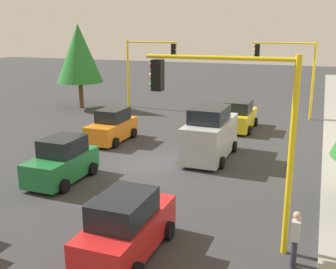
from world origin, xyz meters
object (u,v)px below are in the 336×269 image
Objects in this scene: traffic_signal_far_left at (289,64)px; traffic_signal_near_left at (232,114)px; traffic_signal_far_right at (147,61)px; delivery_van_silver at (210,134)px; car_red at (127,227)px; pedestrian_crossing at (295,237)px; car_green at (62,162)px; tree_opposite_side at (79,53)px; car_orange at (112,127)px; car_yellow at (239,116)px.

traffic_signal_far_left is 20.00m from traffic_signal_near_left.
traffic_signal_far_right is 14.73m from delivery_van_silver.
pedestrian_crossing is (-1.14, 4.78, 0.01)m from car_red.
car_red is (10.13, 0.15, -0.39)m from delivery_van_silver.
delivery_van_silver is at bearing 136.28° from car_green.
delivery_van_silver is (11.65, -2.80, -2.77)m from traffic_signal_far_left.
car_green is (-2.79, -8.16, -3.33)m from traffic_signal_near_left.
tree_opposite_side is at bearing -144.63° from car_red.
car_green is at bearing 8.97° from car_orange.
car_orange is at bearing -41.06° from traffic_signal_far_left.
traffic_signal_far_left is 22.17m from car_red.
car_orange is at bearing 11.94° from traffic_signal_far_right.
car_green is at bearing -25.25° from traffic_signal_far_left.
traffic_signal_far_right reaches higher than delivery_van_silver.
traffic_signal_near_left is 24.59m from tree_opposite_side.
pedestrian_crossing is at bearing 72.63° from traffic_signal_near_left.
tree_opposite_side reaches higher than car_orange.
pedestrian_crossing is (15.76, 4.73, 0.01)m from car_yellow.
car_orange reaches higher than pedestrian_crossing.
traffic_signal_near_left is 4.64m from car_red.
traffic_signal_far_right reaches higher than car_green.
car_green is at bearing -43.72° from delivery_van_silver.
car_orange is at bearing 41.46° from tree_opposite_side.
traffic_signal_far_left is 11.40m from traffic_signal_far_right.
pedestrian_crossing is at bearing 33.21° from traffic_signal_far_right.
tree_opposite_side is at bearing -101.59° from car_yellow.
pedestrian_crossing is at bearing 48.12° from car_orange.
car_orange is (-1.13, -6.37, -0.39)m from delivery_van_silver.
traffic_signal_far_right is 1.45× the size of car_orange.
traffic_signal_far_left is 3.37× the size of pedestrian_crossing.
traffic_signal_far_right is 1.36× the size of car_yellow.
traffic_signal_near_left reaches higher than traffic_signal_far_left.
pedestrian_crossing is (0.65, 2.08, -3.31)m from traffic_signal_near_left.
traffic_signal_far_right is at bearing -119.10° from car_yellow.
traffic_signal_far_left is 12.30m from delivery_van_silver.
traffic_signal_near_left is 1.44× the size of car_yellow.
car_yellow is at bearing 60.90° from traffic_signal_far_right.
tree_opposite_side reaches higher than traffic_signal_near_left.
car_yellow is at bearing -163.28° from pedestrian_crossing.
car_red is at bearing 50.03° from car_green.
tree_opposite_side is 11.96m from car_orange.
pedestrian_crossing is (20.65, 13.52, -3.09)m from traffic_signal_far_right.
car_green is (15.21, 8.59, -3.69)m from tree_opposite_side.
traffic_signal_far_left is 1.37× the size of car_yellow.
delivery_van_silver reaches higher than pedestrian_crossing.
traffic_signal_far_left reaches higher than car_yellow.
car_yellow is at bearing 178.40° from delivery_van_silver.
traffic_signal_far_left is 1.19× the size of delivery_van_silver.
delivery_van_silver is 7.70m from car_green.
tree_opposite_side is at bearing -138.54° from car_orange.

